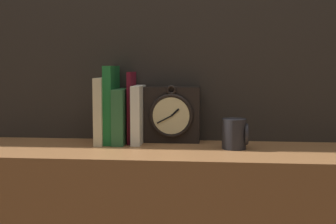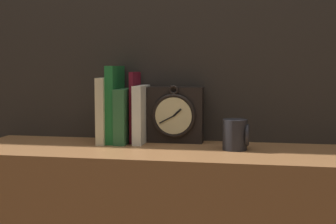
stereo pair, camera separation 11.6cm
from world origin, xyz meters
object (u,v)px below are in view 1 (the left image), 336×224
at_px(mug, 235,134).
at_px(book_slot4_white, 138,115).
at_px(clock, 172,115).
at_px(book_slot3_maroon, 132,107).
at_px(book_slot0_cream, 103,111).
at_px(book_slot2_green, 122,116).
at_px(book_slot1_green, 112,105).

bearing_deg(mug, book_slot4_white, 166.39).
xyz_separation_m(clock, book_slot3_maroon, (-0.14, -0.02, 0.02)).
xyz_separation_m(book_slot0_cream, book_slot2_green, (0.06, 0.00, -0.02)).
bearing_deg(book_slot2_green, book_slot0_cream, -177.33).
distance_m(book_slot0_cream, mug, 0.45).
distance_m(book_slot3_maroon, mug, 0.36).
xyz_separation_m(book_slot1_green, book_slot4_white, (0.09, 0.00, -0.03)).
relative_size(book_slot1_green, book_slot4_white, 1.34).
height_order(clock, book_slot1_green, book_slot1_green).
xyz_separation_m(book_slot0_cream, book_slot1_green, (0.03, 0.01, 0.02)).
xyz_separation_m(clock, book_slot4_white, (-0.11, -0.03, 0.00)).
relative_size(clock, book_slot0_cream, 0.89).
relative_size(clock, book_slot3_maroon, 0.82).
relative_size(book_slot0_cream, mug, 2.32).
height_order(book_slot0_cream, book_slot4_white, book_slot0_cream).
distance_m(book_slot3_maroon, book_slot4_white, 0.04).
height_order(book_slot1_green, book_slot2_green, book_slot1_green).
height_order(clock, book_slot2_green, clock).
bearing_deg(book_slot0_cream, clock, 10.30).
bearing_deg(book_slot0_cream, book_slot3_maroon, 14.61).
height_order(clock, book_slot4_white, clock).
bearing_deg(book_slot4_white, clock, 16.67).
bearing_deg(mug, book_slot0_cream, 171.06).
bearing_deg(book_slot1_green, book_slot4_white, 0.67).
relative_size(clock, book_slot4_white, 1.01).
bearing_deg(book_slot0_cream, book_slot1_green, 14.77).
relative_size(book_slot3_maroon, mug, 2.51).
distance_m(book_slot1_green, book_slot4_white, 0.10).
bearing_deg(book_slot4_white, book_slot2_green, -174.40).
bearing_deg(book_slot1_green, book_slot0_cream, -165.23).
distance_m(book_slot4_white, mug, 0.33).
bearing_deg(book_slot0_cream, mug, -8.94).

